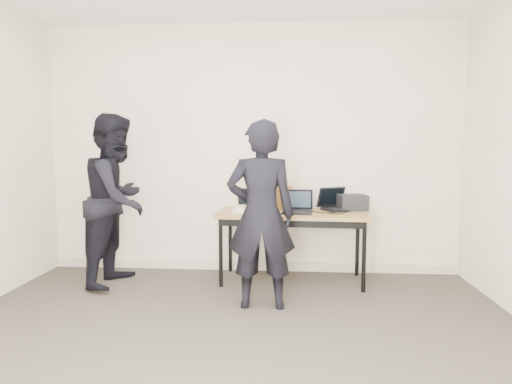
# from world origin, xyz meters

# --- Properties ---
(room) EXTENTS (4.60, 4.60, 2.80)m
(room) POSITION_xyz_m (0.00, 0.00, 1.35)
(room) COLOR #3D362E
(room) RESTS_ON ground
(desk) EXTENTS (1.53, 0.72, 0.72)m
(desk) POSITION_xyz_m (0.45, 1.87, 0.66)
(desk) COLOR olive
(desk) RESTS_ON ground
(laptop_beige) EXTENTS (0.32, 0.31, 0.25)m
(laptop_beige) POSITION_xyz_m (0.01, 1.87, 0.77)
(laptop_beige) COLOR #C0B599
(laptop_beige) RESTS_ON desk
(laptop_center) EXTENTS (0.32, 0.31, 0.23)m
(laptop_center) POSITION_xyz_m (0.50, 1.84, 0.77)
(laptop_center) COLOR black
(laptop_center) RESTS_ON desk
(laptop_right) EXTENTS (0.42, 0.42, 0.23)m
(laptop_right) POSITION_xyz_m (0.91, 2.06, 0.77)
(laptop_right) COLOR black
(laptop_right) RESTS_ON desk
(leather_satchel) EXTENTS (0.36, 0.19, 0.25)m
(leather_satchel) POSITION_xyz_m (0.27, 2.10, 0.85)
(leather_satchel) COLOR brown
(leather_satchel) RESTS_ON desk
(tissue) EXTENTS (0.13, 0.10, 0.08)m
(tissue) POSITION_xyz_m (0.30, 2.10, 1.00)
(tissue) COLOR white
(tissue) RESTS_ON leather_satchel
(equipment_box) EXTENTS (0.31, 0.28, 0.16)m
(equipment_box) POSITION_xyz_m (1.08, 2.06, 0.80)
(equipment_box) COLOR black
(equipment_box) RESTS_ON desk
(power_brick) EXTENTS (0.09, 0.06, 0.03)m
(power_brick) POSITION_xyz_m (0.23, 1.70, 0.73)
(power_brick) COLOR black
(power_brick) RESTS_ON desk
(cables) EXTENTS (1.15, 0.30, 0.01)m
(cables) POSITION_xyz_m (0.48, 1.84, 0.72)
(cables) COLOR black
(cables) RESTS_ON desk
(person_typist) EXTENTS (0.61, 0.42, 1.61)m
(person_typist) POSITION_xyz_m (0.17, 1.14, 0.80)
(person_typist) COLOR black
(person_typist) RESTS_ON ground
(person_observer) EXTENTS (0.72, 0.88, 1.70)m
(person_observer) POSITION_xyz_m (-1.30, 1.70, 0.85)
(person_observer) COLOR black
(person_observer) RESTS_ON ground
(baseboard) EXTENTS (4.50, 0.03, 0.10)m
(baseboard) POSITION_xyz_m (0.00, 2.23, 0.05)
(baseboard) COLOR #BEB59E
(baseboard) RESTS_ON ground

